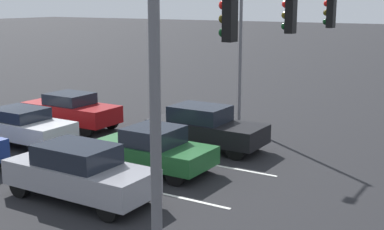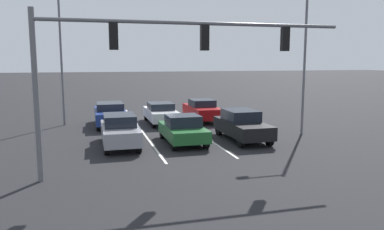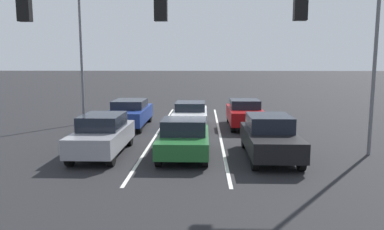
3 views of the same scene
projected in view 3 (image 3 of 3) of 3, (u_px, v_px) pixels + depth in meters
ground_plane at (191, 122)px, 22.79m from camera, size 240.00×240.00×0.00m
lane_stripe_left_divider at (219, 132)px, 19.78m from camera, size 0.12×17.97×0.01m
lane_stripe_center_divider at (159, 131)px, 19.89m from camera, size 0.12×17.97×0.01m
car_black_leftlane_front at (270, 137)px, 14.38m from camera, size 1.83×4.48×1.63m
car_gray_rightlane_front at (103, 134)px, 14.85m from camera, size 1.74×4.46×1.61m
car_darkgreen_midlane_front at (184, 138)px, 14.57m from camera, size 1.90×4.05×1.49m
car_silver_midlane_second at (190, 114)px, 20.89m from camera, size 1.83×4.47×1.44m
car_maroon_leftlane_second at (245, 113)px, 21.04m from camera, size 1.81×4.42×1.55m
car_navy_rightlane_second at (130, 113)px, 21.06m from camera, size 1.93×4.76×1.54m
traffic_signal_gantry at (79, 23)px, 9.39m from camera, size 12.00×0.37×6.11m
street_lamp_right_shoulder at (84, 32)px, 21.52m from camera, size 2.00×0.24×9.45m
street_lamp_left_shoulder at (372, 30)px, 14.25m from camera, size 1.98×0.24×8.53m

